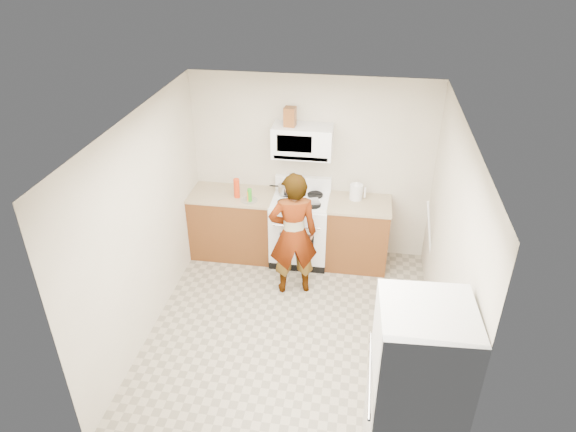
% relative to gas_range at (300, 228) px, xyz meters
% --- Properties ---
extents(floor, '(3.60, 3.60, 0.00)m').
position_rel_gas_range_xyz_m(floor, '(0.10, -1.48, -0.49)').
color(floor, gray).
rests_on(floor, ground).
extents(back_wall, '(3.20, 0.02, 2.50)m').
position_rel_gas_range_xyz_m(back_wall, '(0.10, 0.31, 0.76)').
color(back_wall, beige).
rests_on(back_wall, floor).
extents(right_wall, '(0.02, 3.60, 2.50)m').
position_rel_gas_range_xyz_m(right_wall, '(1.69, -1.48, 0.76)').
color(right_wall, beige).
rests_on(right_wall, floor).
extents(cabinet_left, '(1.12, 0.62, 0.90)m').
position_rel_gas_range_xyz_m(cabinet_left, '(-0.94, 0.01, -0.04)').
color(cabinet_left, brown).
rests_on(cabinet_left, floor).
extents(counter_left, '(1.14, 0.64, 0.03)m').
position_rel_gas_range_xyz_m(counter_left, '(-0.94, 0.01, 0.43)').
color(counter_left, tan).
rests_on(counter_left, cabinet_left).
extents(cabinet_right, '(0.80, 0.62, 0.90)m').
position_rel_gas_range_xyz_m(cabinet_right, '(0.78, 0.01, -0.04)').
color(cabinet_right, brown).
rests_on(cabinet_right, floor).
extents(counter_right, '(0.82, 0.64, 0.03)m').
position_rel_gas_range_xyz_m(counter_right, '(0.78, 0.01, 0.43)').
color(counter_right, tan).
rests_on(counter_right, cabinet_right).
extents(gas_range, '(0.76, 0.65, 1.13)m').
position_rel_gas_range_xyz_m(gas_range, '(0.00, 0.00, 0.00)').
color(gas_range, white).
rests_on(gas_range, floor).
extents(microwave, '(0.76, 0.38, 0.40)m').
position_rel_gas_range_xyz_m(microwave, '(0.00, 0.13, 1.21)').
color(microwave, white).
rests_on(microwave, back_wall).
extents(person, '(0.68, 0.54, 1.64)m').
position_rel_gas_range_xyz_m(person, '(0.01, -0.71, 0.33)').
color(person, tan).
rests_on(person, floor).
extents(fridge, '(0.74, 0.74, 1.70)m').
position_rel_gas_range_xyz_m(fridge, '(1.32, -2.99, 0.36)').
color(fridge, silver).
rests_on(fridge, floor).
extents(kettle, '(0.21, 0.21, 0.21)m').
position_rel_gas_range_xyz_m(kettle, '(0.72, 0.12, 0.55)').
color(kettle, silver).
rests_on(kettle, counter_right).
extents(jug, '(0.15, 0.15, 0.24)m').
position_rel_gas_range_xyz_m(jug, '(-0.16, 0.10, 1.53)').
color(jug, brown).
rests_on(jug, microwave).
extents(saucepan, '(0.22, 0.22, 0.11)m').
position_rel_gas_range_xyz_m(saucepan, '(-0.21, 0.11, 0.52)').
color(saucepan, '#AEADB1').
rests_on(saucepan, gas_range).
extents(tray, '(0.29, 0.23, 0.05)m').
position_rel_gas_range_xyz_m(tray, '(0.13, -0.11, 0.47)').
color(tray, white).
rests_on(tray, gas_range).
extents(bottle_spray, '(0.09, 0.09, 0.26)m').
position_rel_gas_range_xyz_m(bottle_spray, '(-0.84, -0.08, 0.58)').
color(bottle_spray, red).
rests_on(bottle_spray, counter_left).
extents(bottle_hot_sauce, '(0.06, 0.06, 0.14)m').
position_rel_gas_range_xyz_m(bottle_hot_sauce, '(-0.66, -0.17, 0.52)').
color(bottle_hot_sauce, orange).
rests_on(bottle_hot_sauce, counter_left).
extents(bottle_green_cap, '(0.07, 0.07, 0.18)m').
position_rel_gas_range_xyz_m(bottle_green_cap, '(-0.65, -0.17, 0.54)').
color(bottle_green_cap, '#268C19').
rests_on(bottle_green_cap, counter_left).
extents(pot_lid, '(0.24, 0.24, 0.01)m').
position_rel_gas_range_xyz_m(pot_lid, '(-0.66, -0.15, 0.46)').
color(pot_lid, silver).
rests_on(pot_lid, counter_left).
extents(broom, '(0.26, 0.14, 1.24)m').
position_rel_gas_range_xyz_m(broom, '(1.69, -0.37, 0.14)').
color(broom, silver).
rests_on(broom, floor).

